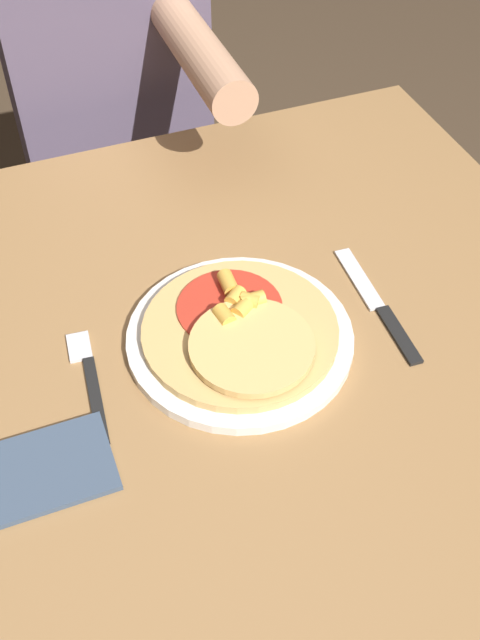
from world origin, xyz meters
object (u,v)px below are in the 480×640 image
Objects in this scene: fork at (89,377)px; knife at (378,305)px; person_diner at (111,102)px; dining_table at (239,383)px; pizza at (242,331)px; plate at (240,338)px.

knife is at bearing -2.63° from fork.
person_diner is at bearing 105.08° from knife.
pizza is at bearing -105.25° from dining_table.
fork and knife have the same top height.
fork is 0.80× the size of knife.
fork is at bearing 175.69° from pizza.
plate reaches higher than knife.
person_diner is at bearing 89.82° from pizza.
fork is at bearing -105.88° from person_diner.
knife reaches higher than dining_table.
knife is (0.38, -0.02, 0.00)m from fork.
plate is 1.29× the size of knife.
dining_table is 0.24m from fork.
pizza reaches higher than fork.
dining_table is at bearing 169.26° from knife.
person_diner is (-0.01, 0.67, 0.07)m from dining_table.
pizza is 0.20× the size of person_diner.
plate is 0.19m from fork.
knife is at bearing -10.74° from dining_table.
pizza reaches higher than knife.
dining_table is 0.13m from plate.
pizza is (0.00, -0.00, 0.02)m from plate.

